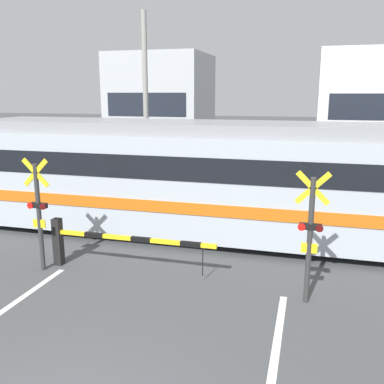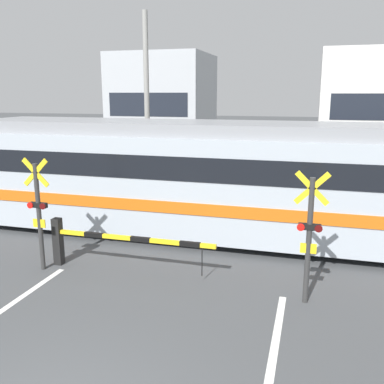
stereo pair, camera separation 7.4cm
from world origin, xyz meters
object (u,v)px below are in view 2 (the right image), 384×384
object	(u,v)px
crossing_barrier_far	(274,195)
pedestrian	(221,170)
commuter_train	(297,181)
crossing_barrier_near	(96,240)
crossing_signal_left	(39,210)
crossing_signal_right	(309,232)

from	to	relation	value
crossing_barrier_far	pedestrian	bearing A→B (deg)	132.88
commuter_train	crossing_barrier_far	size ratio (longest dim) A/B	4.76
crossing_barrier_far	pedestrian	size ratio (longest dim) A/B	2.30
crossing_barrier_near	pedestrian	size ratio (longest dim) A/B	2.30
crossing_signal_left	pedestrian	xyz separation A→B (m)	(2.48, 9.07, -0.46)
crossing_barrier_near	crossing_barrier_far	distance (m)	7.06
crossing_signal_left	pedestrian	distance (m)	9.41
crossing_signal_left	crossing_signal_right	world-z (taller)	same
crossing_signal_left	crossing_signal_right	distance (m)	6.20
commuter_train	crossing_signal_right	size ratio (longest dim) A/B	7.17
commuter_train	crossing_barrier_far	xyz separation A→B (m)	(-0.85, 2.86, -1.09)
commuter_train	pedestrian	distance (m)	6.49
commuter_train	crossing_signal_right	world-z (taller)	commuter_train
crossing_signal_left	pedestrian	bearing A→B (deg)	74.72
commuter_train	crossing_signal_left	distance (m)	6.80
crossing_barrier_far	pedestrian	world-z (taller)	pedestrian
crossing_barrier_near	crossing_barrier_far	xyz separation A→B (m)	(3.69, 6.02, 0.00)
pedestrian	crossing_signal_left	bearing A→B (deg)	-105.28
crossing_barrier_far	crossing_barrier_near	bearing A→B (deg)	-121.51
crossing_signal_right	commuter_train	bearing A→B (deg)	96.46
commuter_train	crossing_signal_left	bearing A→B (deg)	-148.53
crossing_signal_right	crossing_barrier_near	bearing A→B (deg)	175.47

